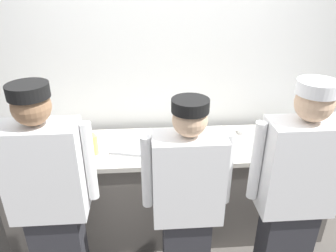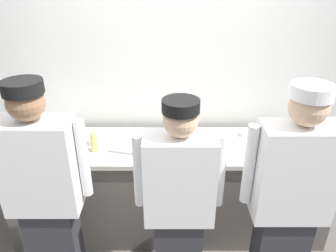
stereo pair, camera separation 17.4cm
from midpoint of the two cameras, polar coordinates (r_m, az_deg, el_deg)
wall_back at (r=2.95m, az=2.04°, el=8.60°), size 4.38×0.10×2.71m
prep_counter at (r=2.96m, az=2.03°, el=-11.02°), size 2.79×0.65×0.91m
chef_near_left at (r=2.29m, az=-18.79°, el=-11.49°), size 0.61×0.24×1.70m
chef_center at (r=2.18m, az=4.38°, el=-13.92°), size 0.59×0.24×1.60m
chef_far_right at (r=2.28m, az=22.81°, el=-12.35°), size 0.61×0.24×1.70m
plate_stack_front at (r=2.63m, az=6.48°, el=-3.54°), size 0.22×0.22×0.08m
plate_stack_rear at (r=2.82m, az=-19.34°, el=-3.14°), size 0.19×0.19×0.05m
mixing_bowl_steel at (r=2.93m, az=22.57°, el=-1.77°), size 0.39×0.39×0.12m
sheet_tray at (r=2.69m, az=-3.07°, el=-3.41°), size 0.49×0.40×0.02m
squeeze_bottle_primary at (r=2.53m, az=10.81°, el=-3.87°), size 0.05×0.05×0.19m
squeeze_bottle_secondary at (r=2.62m, az=-11.10°, el=-2.63°), size 0.06×0.06×0.20m
ramekin_green_sauce at (r=2.77m, az=-11.04°, el=-2.65°), size 0.11×0.11×0.04m
ramekin_orange_sauce at (r=2.77m, az=18.55°, el=-3.71°), size 0.10×0.10×0.04m
ramekin_yellow_sauce at (r=2.94m, az=15.35°, el=-1.30°), size 0.10×0.10×0.04m
chefs_knife at (r=2.79m, az=10.86°, el=-2.80°), size 0.27×0.03×0.02m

